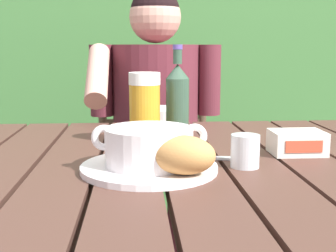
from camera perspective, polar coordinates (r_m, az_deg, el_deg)
The scene contains 13 objects.
dining_table at distance 1.01m, azimuth 2.51°, elevation -9.16°, with size 1.14×0.95×0.73m.
hedge_backdrop at distance 2.85m, azimuth 1.09°, elevation 14.47°, with size 3.42×0.96×2.54m.
chair_near_diner at distance 1.93m, azimuth -1.73°, elevation -4.76°, with size 0.48×0.42×0.96m.
person_eating at distance 1.69m, azimuth -1.58°, elevation 0.82°, with size 0.48×0.47×1.18m.
serving_plate at distance 0.89m, azimuth -2.37°, elevation -5.23°, with size 0.27×0.27×0.01m.
soup_bowl at distance 0.88m, azimuth -2.39°, elevation -2.44°, with size 0.22×0.17×0.08m.
bread_roll at distance 0.81m, azimuth 1.86°, elevation -3.62°, with size 0.14×0.13×0.07m.
beer_glass at distance 1.11m, azimuth -2.92°, elevation 2.18°, with size 0.08×0.08×0.18m.
beer_bottle at distance 1.16m, azimuth 1.19°, elevation 3.19°, with size 0.06×0.06×0.24m.
water_glass_small at distance 0.92m, azimuth 9.62°, elevation -3.10°, with size 0.06×0.06×0.07m.
butter_tub at distance 1.06m, azimuth 15.83°, elevation -1.99°, with size 0.12×0.09×0.05m.
table_knife at distance 0.98m, azimuth 4.36°, elevation -3.90°, with size 0.17×0.05×0.01m.
diner_bowl at distance 1.34m, azimuth -0.82°, elevation 1.01°, with size 0.14×0.14×0.06m.
Camera 1 is at (-0.11, -0.95, 0.96)m, focal length 48.74 mm.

